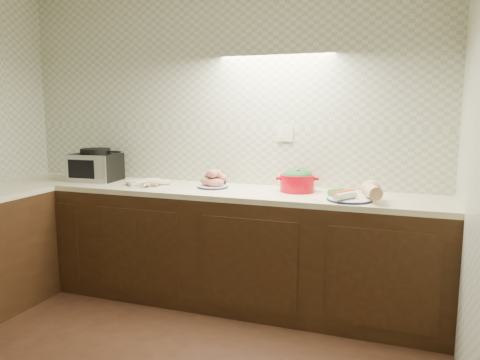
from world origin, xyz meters
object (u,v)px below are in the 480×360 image
(toaster_oven, at_px, (96,166))
(parsnip_pile, at_px, (142,182))
(veg_plate, at_px, (359,193))
(onion_bowl, at_px, (217,180))
(dutch_oven, at_px, (297,180))
(sweet_potato_plate, at_px, (213,180))

(toaster_oven, relative_size, parsnip_pile, 1.06)
(toaster_oven, height_order, parsnip_pile, toaster_oven)
(veg_plate, bearing_deg, onion_bowl, 167.36)
(parsnip_pile, xyz_separation_m, veg_plate, (1.71, -0.04, 0.02))
(veg_plate, bearing_deg, dutch_oven, 158.11)
(parsnip_pile, height_order, sweet_potato_plate, sweet_potato_plate)
(toaster_oven, relative_size, onion_bowl, 2.68)
(veg_plate, bearing_deg, parsnip_pile, 178.78)
(sweet_potato_plate, distance_m, dutch_oven, 0.66)
(parsnip_pile, height_order, onion_bowl, onion_bowl)
(sweet_potato_plate, bearing_deg, dutch_oven, 3.96)
(parsnip_pile, bearing_deg, sweet_potato_plate, 10.49)
(toaster_oven, relative_size, dutch_oven, 1.25)
(parsnip_pile, bearing_deg, veg_plate, -1.22)
(dutch_oven, xyz_separation_m, veg_plate, (0.47, -0.19, -0.04))
(dutch_oven, bearing_deg, onion_bowl, 158.32)
(toaster_oven, bearing_deg, parsnip_pile, -13.44)
(parsnip_pile, relative_size, dutch_oven, 1.18)
(sweet_potato_plate, relative_size, dutch_oven, 0.78)
(dutch_oven, bearing_deg, veg_plate, -37.82)
(sweet_potato_plate, bearing_deg, parsnip_pile, -169.51)
(toaster_oven, bearing_deg, sweet_potato_plate, -2.12)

